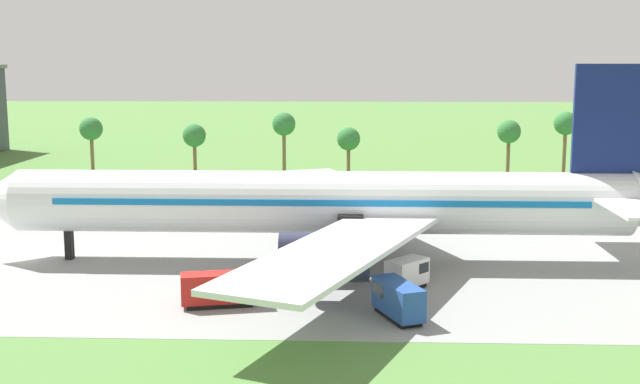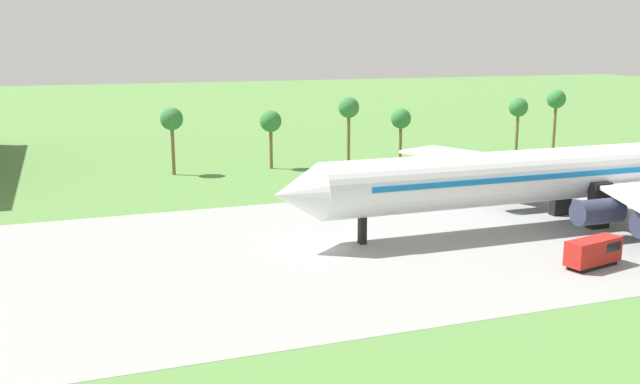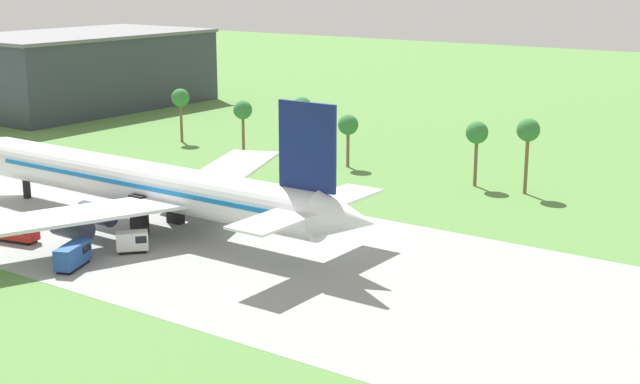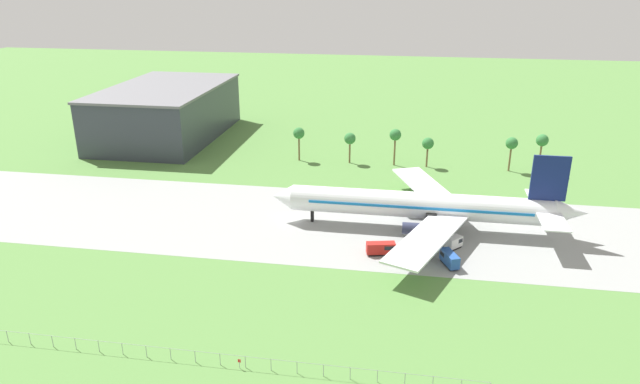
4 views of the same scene
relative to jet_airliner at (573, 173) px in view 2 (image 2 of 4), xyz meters
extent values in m
plane|color=#517F3D|center=(-31.14, -0.60, -5.89)|extent=(600.00, 600.00, 0.00)
cube|color=gray|center=(-31.14, -0.60, -5.88)|extent=(320.00, 44.00, 0.02)
cylinder|color=white|center=(-1.74, 0.00, 0.07)|extent=(59.51, 6.06, 6.06)
cone|color=white|center=(-33.92, 0.00, 0.07)|extent=(4.85, 5.94, 5.94)
cube|color=#146BB7|center=(-1.74, 0.00, 0.52)|extent=(50.58, 6.18, 0.61)
cube|color=white|center=(0.32, 15.04, -0.99)|extent=(18.57, 30.83, 0.44)
cylinder|color=#2D334C|center=(-2.37, -7.28, -2.76)|extent=(5.46, 2.73, 2.73)
cylinder|color=#2D334C|center=(-2.37, 7.28, -2.76)|extent=(5.46, 2.73, 2.73)
cylinder|color=#2D334C|center=(0.08, 13.34, -2.76)|extent=(5.46, 2.73, 2.73)
cube|color=black|center=(-26.73, 0.00, -3.21)|extent=(0.70, 0.90, 5.35)
cube|color=black|center=(1.24, -3.33, -3.21)|extent=(2.40, 1.20, 5.35)
cube|color=black|center=(1.24, 3.33, -3.21)|extent=(2.40, 1.20, 5.35)
cube|color=black|center=(-9.31, -14.76, -5.69)|extent=(5.45, 2.87, 0.40)
cube|color=#B21E19|center=(-9.31, -14.76, -4.31)|extent=(6.38, 3.27, 2.36)
cube|color=black|center=(-7.67, -14.40, -3.96)|extent=(2.52, 2.45, 0.90)
cylinder|color=brown|center=(-9.12, 46.71, -1.29)|extent=(0.56, 0.56, 9.20)
sphere|color=#337538|center=(-9.12, 46.71, 3.91)|extent=(3.60, 3.60, 3.60)
cylinder|color=brown|center=(33.98, 46.71, -1.16)|extent=(0.56, 0.56, 9.45)
sphere|color=#337538|center=(33.98, 46.71, 4.16)|extent=(3.60, 3.60, 3.60)
cylinder|color=brown|center=(0.88, 46.71, -2.42)|extent=(0.56, 0.56, 6.94)
sphere|color=#337538|center=(0.88, 46.71, 1.65)|extent=(3.60, 3.60, 3.60)
cylinder|color=brown|center=(-23.11, 46.71, -2.20)|extent=(0.56, 0.56, 7.38)
sphere|color=#337538|center=(-23.11, 46.71, 2.09)|extent=(3.60, 3.60, 3.60)
cylinder|color=brown|center=(25.44, 46.71, -1.81)|extent=(0.56, 0.56, 8.15)
sphere|color=#337538|center=(25.44, 46.71, 2.86)|extent=(3.60, 3.60, 3.60)
cylinder|color=brown|center=(-39.33, 46.71, -1.70)|extent=(0.56, 0.56, 8.37)
sphere|color=#337538|center=(-39.33, 46.71, 3.08)|extent=(3.60, 3.60, 3.60)
camera|label=1|loc=(1.21, -76.74, 13.84)|focal=45.00mm
camera|label=2|loc=(-55.91, -66.69, 15.25)|focal=40.00mm
camera|label=3|loc=(85.70, -81.27, 28.26)|focal=50.00mm
camera|label=4|loc=(-4.33, -124.12, 50.29)|focal=32.00mm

